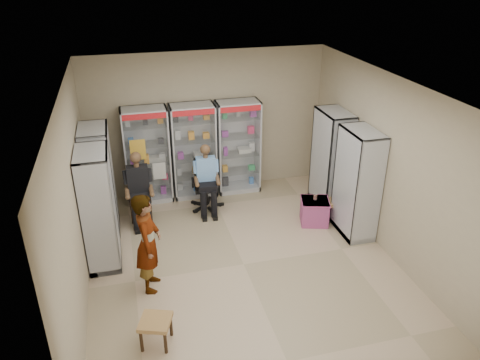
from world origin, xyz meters
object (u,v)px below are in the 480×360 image
object	(u,v)px
office_chair	(206,185)
cabinet_right_near	(357,183)
cabinet_back_left	(147,156)
seated_shopkeeper	(206,179)
cabinet_left_far	(100,180)
pink_trunk	(314,211)
cabinet_back_right	(238,147)
wooden_chair	(140,197)
cabinet_left_near	(99,209)
cabinet_back_mid	(194,151)
woven_stool_a	(324,210)
cabinet_right_far	(331,160)
woven_stool_b	(156,331)
standing_man	(148,243)

from	to	relation	value
office_chair	cabinet_right_near	bearing A→B (deg)	-28.67
cabinet_back_left	cabinet_right_near	bearing A→B (deg)	-32.28
seated_shopkeeper	cabinet_left_far	bearing A→B (deg)	-169.11
cabinet_back_left	pink_trunk	xyz separation A→B (m)	(2.97, -1.75, -0.76)
office_chair	seated_shopkeeper	distance (m)	0.15
cabinet_back_right	wooden_chair	xyz separation A→B (m)	(-2.15, -0.73, -0.53)
cabinet_left_near	seated_shopkeeper	xyz separation A→B (m)	(2.00, 1.34, -0.34)
cabinet_back_mid	woven_stool_a	size ratio (longest dim) A/B	4.84
cabinet_right_far	wooden_chair	distance (m)	3.84
cabinet_back_left	seated_shopkeeper	world-z (taller)	cabinet_back_left
cabinet_back_mid	cabinet_back_right	world-z (taller)	same
woven_stool_b	cabinet_left_far	bearing A→B (deg)	101.53
office_chair	cabinet_back_right	bearing A→B (deg)	41.96
office_chair	standing_man	world-z (taller)	standing_man
cabinet_left_near	office_chair	distance (m)	2.48
cabinet_back_mid	woven_stool_a	xyz separation A→B (m)	(2.25, -1.69, -0.79)
cabinet_back_right	woven_stool_a	distance (m)	2.28
pink_trunk	woven_stool_a	world-z (taller)	pink_trunk
cabinet_right_far	standing_man	size ratio (longest dim) A/B	1.24
woven_stool_a	cabinet_back_left	bearing A→B (deg)	152.09
cabinet_back_mid	pink_trunk	xyz separation A→B (m)	(2.02, -1.75, -0.76)
cabinet_right_near	office_chair	size ratio (longest dim) A/B	1.93
cabinet_back_right	cabinet_left_near	xyz separation A→B (m)	(-2.83, -2.03, 0.00)
office_chair	woven_stool_a	size ratio (longest dim) A/B	2.51
cabinet_back_right	seated_shopkeeper	world-z (taller)	cabinet_back_right
cabinet_right_near	wooden_chair	xyz separation A→B (m)	(-3.78, 1.50, -0.53)
cabinet_back_left	cabinet_right_near	xyz separation A→B (m)	(3.53, -2.23, 0.00)
seated_shopkeeper	pink_trunk	bearing A→B (deg)	-25.06
cabinet_right_far	wooden_chair	world-z (taller)	cabinet_right_far
cabinet_right_near	cabinet_left_near	distance (m)	4.46
wooden_chair	cabinet_back_right	bearing A→B (deg)	18.75
cabinet_right_far	wooden_chair	xyz separation A→B (m)	(-3.78, 0.40, -0.53)
cabinet_right_near	woven_stool_b	world-z (taller)	cabinet_right_near
cabinet_right_near	office_chair	bearing A→B (deg)	57.18
cabinet_right_near	standing_man	bearing A→B (deg)	100.36
wooden_chair	woven_stool_b	size ratio (longest dim) A/B	2.37
woven_stool_a	seated_shopkeeper	bearing A→B (deg)	154.82
cabinet_back_left	office_chair	bearing A→B (deg)	-31.02
cabinet_back_right	pink_trunk	bearing A→B (deg)	-58.70
seated_shopkeeper	cabinet_back_left	bearing A→B (deg)	151.21
cabinet_back_right	office_chair	size ratio (longest dim) A/B	1.93
cabinet_back_right	office_chair	bearing A→B (deg)	-142.19
office_chair	woven_stool_b	distance (m)	3.75
cabinet_right_far	woven_stool_b	size ratio (longest dim) A/B	5.04
cabinet_left_near	office_chair	size ratio (longest dim) A/B	1.93
cabinet_back_left	woven_stool_b	distance (m)	4.22
cabinet_left_near	wooden_chair	bearing A→B (deg)	152.39
cabinet_left_near	standing_man	world-z (taller)	cabinet_left_near
cabinet_back_left	pink_trunk	world-z (taller)	cabinet_back_left
cabinet_left_far	cabinet_back_left	bearing A→B (deg)	135.00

